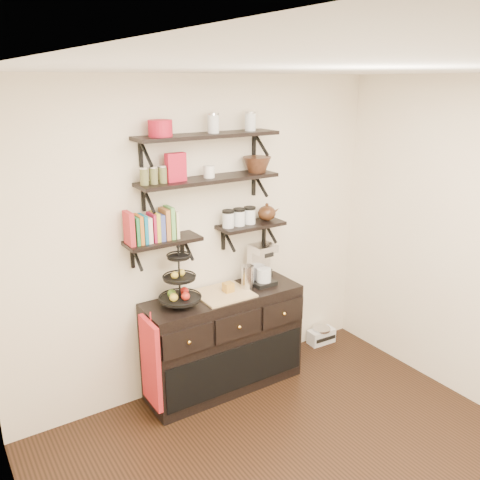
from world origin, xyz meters
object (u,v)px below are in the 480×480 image
Objects in this scene: coffee_maker at (261,265)px; sideboard at (224,341)px; radio at (321,335)px; fruit_stand at (180,286)px.

sideboard is at bearing -178.41° from coffee_maker.
coffee_maker is at bearing -170.87° from radio.
sideboard reaches higher than radio.
coffee_maker is (0.41, 0.03, 0.63)m from sideboard.
coffee_maker reaches higher than sideboard.
coffee_maker is (0.81, 0.02, 0.01)m from fruit_stand.
coffee_maker is 1.30× the size of radio.
coffee_maker is at bearing 1.55° from fruit_stand.
sideboard is at bearing -171.81° from radio.
fruit_stand is at bearing -173.25° from radio.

